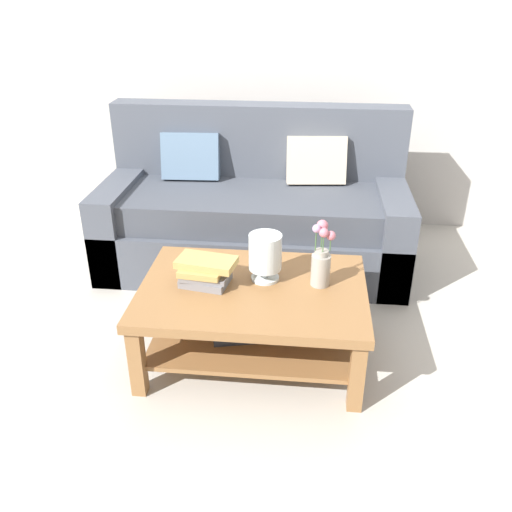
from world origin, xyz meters
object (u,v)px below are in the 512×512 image
at_px(glass_hurricane_vase, 265,254).
at_px(couch, 254,214).
at_px(coffee_table, 252,307).
at_px(flower_pitcher, 321,260).
at_px(book_stack_main, 205,271).

bearing_deg(glass_hurricane_vase, couch, 99.26).
height_order(coffee_table, flower_pitcher, flower_pitcher).
bearing_deg(couch, book_stack_main, -97.13).
height_order(couch, flower_pitcher, couch).
height_order(glass_hurricane_vase, flower_pitcher, flower_pitcher).
xyz_separation_m(glass_hurricane_vase, flower_pitcher, (0.29, -0.02, -0.01)).
xyz_separation_m(book_stack_main, flower_pitcher, (0.59, 0.05, 0.07)).
xyz_separation_m(couch, coffee_table, (0.11, -1.11, -0.06)).
distance_m(coffee_table, flower_pitcher, 0.43).
xyz_separation_m(couch, book_stack_main, (-0.14, -1.09, 0.13)).
bearing_deg(flower_pitcher, glass_hurricane_vase, 175.39).
bearing_deg(flower_pitcher, couch, 113.42).
xyz_separation_m(coffee_table, glass_hurricane_vase, (0.06, 0.09, 0.27)).
relative_size(couch, book_stack_main, 6.40).
bearing_deg(book_stack_main, couch, 82.87).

